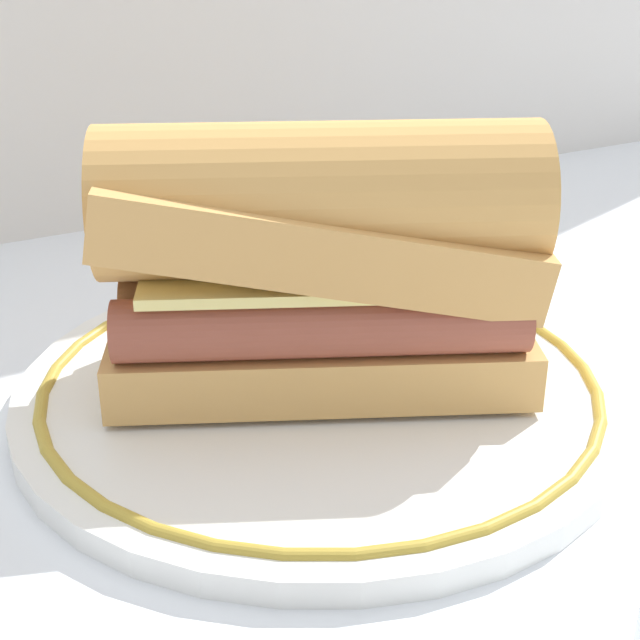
# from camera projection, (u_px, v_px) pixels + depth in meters

# --- Properties ---
(ground_plane) EXTENTS (1.50, 1.50, 0.00)m
(ground_plane) POSITION_uv_depth(u_px,v_px,m) (395.00, 413.00, 0.46)
(ground_plane) COLOR white
(plate) EXTENTS (0.29, 0.29, 0.01)m
(plate) POSITION_uv_depth(u_px,v_px,m) (320.00, 389.00, 0.47)
(plate) COLOR white
(plate) RESTS_ON ground_plane
(sausage_sandwich) EXTENTS (0.21, 0.16, 0.12)m
(sausage_sandwich) POSITION_uv_depth(u_px,v_px,m) (320.00, 256.00, 0.44)
(sausage_sandwich) COLOR tan
(sausage_sandwich) RESTS_ON plate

